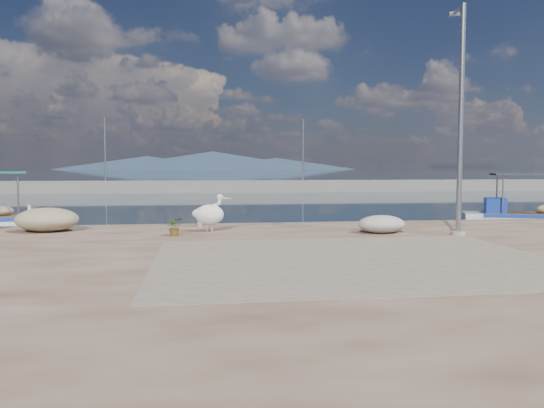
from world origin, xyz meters
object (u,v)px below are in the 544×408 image
(boat_right, at_px, (527,221))
(pelican, at_px, (210,214))
(bollard_near, at_px, (200,216))
(lamp_post, at_px, (460,127))

(boat_right, relative_size, pelican, 4.73)
(boat_right, relative_size, bollard_near, 8.95)
(boat_right, xyz_separation_m, pelican, (-14.06, -4.55, 0.86))
(pelican, xyz_separation_m, bollard_near, (-0.34, 1.54, -0.22))
(boat_right, xyz_separation_m, lamp_post, (-6.45, -6.31, 3.59))
(boat_right, height_order, pelican, boat_right)
(pelican, relative_size, lamp_post, 0.18)
(bollard_near, bearing_deg, boat_right, 11.82)
(bollard_near, bearing_deg, lamp_post, -22.57)
(boat_right, distance_m, bollard_near, 14.72)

